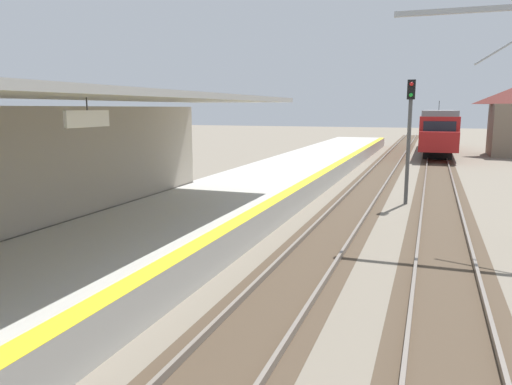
% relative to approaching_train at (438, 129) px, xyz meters
% --- Properties ---
extents(station_platform, '(5.00, 80.00, 0.91)m').
position_rel_approaching_train_xyz_m(station_platform, '(-7.80, -33.48, -1.73)').
color(station_platform, '#B7B5AD').
rests_on(station_platform, ground).
extents(track_pair_nearest_platform, '(2.34, 120.00, 0.16)m').
position_rel_approaching_train_xyz_m(track_pair_nearest_platform, '(-3.40, -29.48, -2.13)').
color(track_pair_nearest_platform, '#4C3D2D').
rests_on(track_pair_nearest_platform, ground).
extents(track_pair_middle, '(2.34, 120.00, 0.16)m').
position_rel_approaching_train_xyz_m(track_pair_middle, '(-0.00, -29.48, -2.13)').
color(track_pair_middle, '#4C3D2D').
rests_on(track_pair_middle, ground).
extents(approaching_train, '(2.93, 19.60, 4.76)m').
position_rel_approaching_train_xyz_m(approaching_train, '(0.00, 0.00, 0.00)').
color(approaching_train, maroon).
rests_on(approaching_train, ground).
extents(rail_signal_post, '(0.32, 0.34, 5.20)m').
position_rel_approaching_train_xyz_m(rail_signal_post, '(-1.42, -26.63, 1.02)').
color(rail_signal_post, '#4C4C4C').
rests_on(rail_signal_post, ground).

